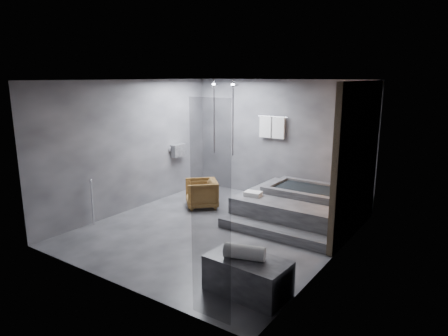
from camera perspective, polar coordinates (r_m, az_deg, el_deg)
The scene contains 7 objects.
room at distance 7.28m, azimuth 2.67°, elevation 4.00°, with size 5.00×5.04×2.82m.
tub_deck at distance 8.38m, azimuth 10.79°, elevation -5.45°, with size 2.20×2.00×0.50m, color #343336.
tub_step at distance 7.43m, azimuth 7.00°, elevation -9.06°, with size 2.20×0.36×0.18m, color #343336.
concrete_bench at distance 5.56m, azimuth 3.39°, elevation -15.11°, with size 1.11×0.61×0.50m, color #302F32.
driftwood_chair at distance 8.93m, azimuth -3.23°, elevation -3.66°, with size 0.67×0.69×0.63m, color #452C11.
rolled_towel at distance 5.40m, azimuth 2.95°, elevation -11.92°, with size 0.20×0.20×0.55m, color silver.
deck_towel at distance 8.11m, azimuth 4.18°, elevation -3.69°, with size 0.33×0.24×0.09m, color silver.
Camera 1 is at (4.18, -5.87, 2.87)m, focal length 32.00 mm.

